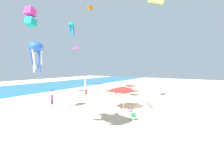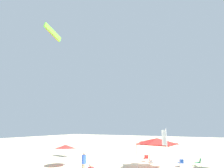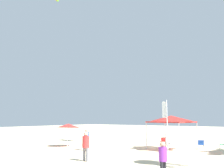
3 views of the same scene
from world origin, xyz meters
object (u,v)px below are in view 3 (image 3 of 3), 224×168
at_px(person_watching_sky, 163,157).
at_px(beach_umbrella, 68,126).
at_px(folding_chair_near_cooler, 163,141).
at_px(person_kite_handler, 86,138).
at_px(canopy_tent, 171,119).
at_px(folding_chair_left_of_tent, 224,144).
at_px(folding_chair_right_of_tent, 201,144).
at_px(banner_flag, 166,124).
at_px(person_near_umbrella, 86,144).
at_px(cooler_box, 170,144).

bearing_deg(person_watching_sky, beach_umbrella, 65.63).
distance_m(folding_chair_near_cooler, person_kite_handler, 8.40).
bearing_deg(folding_chair_near_cooler, person_watching_sky, 77.43).
xyz_separation_m(canopy_tent, folding_chair_left_of_tent, (-3.52, -3.34, -2.17)).
bearing_deg(person_watching_sky, person_kite_handler, 63.01).
xyz_separation_m(folding_chair_right_of_tent, banner_flag, (0.11, 7.07, 1.91)).
bearing_deg(folding_chair_near_cooler, beach_umbrella, 5.83).
bearing_deg(banner_flag, person_kite_handler, -3.53).
xyz_separation_m(beach_umbrella, person_near_umbrella, (-6.80, 5.10, -0.91)).
height_order(canopy_tent, folding_chair_left_of_tent, canopy_tent).
distance_m(beach_umbrella, folding_chair_left_of_tent, 14.43).
relative_size(folding_chair_near_cooler, person_watching_sky, 0.50).
height_order(beach_umbrella, cooler_box, beach_umbrella).
relative_size(beach_umbrella, person_kite_handler, 1.27).
bearing_deg(folding_chair_left_of_tent, person_kite_handler, -62.05).
xyz_separation_m(banner_flag, person_kite_handler, (7.54, -0.46, -1.32)).
bearing_deg(folding_chair_left_of_tent, person_watching_sky, -11.87).
bearing_deg(person_kite_handler, beach_umbrella, -179.84).
distance_m(folding_chair_right_of_tent, person_watching_sky, 12.01).
bearing_deg(beach_umbrella, canopy_tent, -159.35).
distance_m(folding_chair_near_cooler, banner_flag, 9.13).
relative_size(folding_chair_left_of_tent, person_watching_sky, 0.50).
xyz_separation_m(folding_chair_left_of_tent, folding_chair_near_cooler, (5.68, 0.34, 0.00)).
height_order(cooler_box, banner_flag, banner_flag).
bearing_deg(folding_chair_right_of_tent, person_watching_sky, 75.62).
bearing_deg(banner_flag, canopy_tent, -70.78).
relative_size(folding_chair_near_cooler, person_near_umbrella, 0.44).
bearing_deg(cooler_box, person_near_umbrella, 84.81).
xyz_separation_m(canopy_tent, person_watching_sky, (-3.63, 9.82, -1.68)).
xyz_separation_m(folding_chair_near_cooler, folding_chair_right_of_tent, (-4.02, 0.95, 0.00)).
height_order(canopy_tent, beach_umbrella, canopy_tent).
bearing_deg(canopy_tent, person_kite_handler, 38.23).
height_order(banner_flag, person_kite_handler, banner_flag).
bearing_deg(canopy_tent, cooler_box, -63.78).
bearing_deg(folding_chair_left_of_tent, folding_chair_right_of_tent, -64.44).
bearing_deg(person_watching_sky, folding_chair_near_cooler, 26.56).
height_order(folding_chair_near_cooler, person_kite_handler, person_kite_handler).
relative_size(folding_chair_near_cooler, cooler_box, 1.10).
bearing_deg(beach_umbrella, banner_flag, 171.71).
bearing_deg(person_watching_sky, person_near_umbrella, 80.02).
relative_size(folding_chair_left_of_tent, person_near_umbrella, 0.44).
bearing_deg(beach_umbrella, cooler_box, -142.02).
height_order(folding_chair_left_of_tent, folding_chair_right_of_tent, same).
relative_size(canopy_tent, beach_umbrella, 1.64).
xyz_separation_m(canopy_tent, beach_umbrella, (9.13, 3.44, -0.64)).
distance_m(person_watching_sky, person_kite_handler, 10.79).
bearing_deg(person_watching_sky, cooler_box, 23.82).
relative_size(folding_chair_right_of_tent, cooler_box, 1.10).
relative_size(canopy_tent, folding_chair_near_cooler, 4.60).
bearing_deg(cooler_box, folding_chair_right_of_tent, 168.97).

